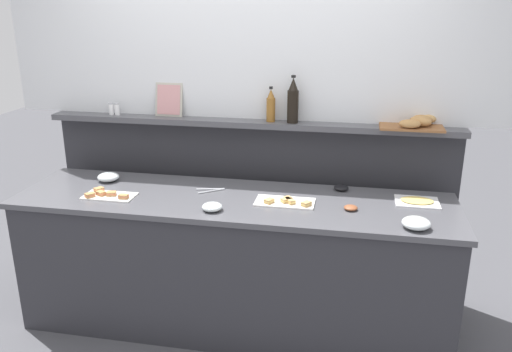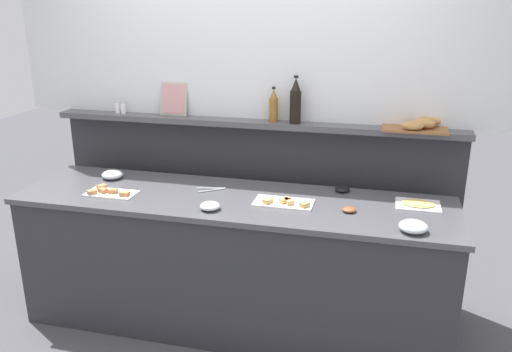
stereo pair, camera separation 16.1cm
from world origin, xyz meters
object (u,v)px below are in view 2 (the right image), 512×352
object	(u,v)px
glass_bowl_medium	(413,227)
wine_bottle_dark	(295,102)
vinegar_bottle_amber	(274,106)
sandwich_platter_side	(110,193)
condiment_bowl_red	(349,210)
framed_picture	(174,99)
pepper_shaker	(123,108)
sandwich_platter_front	(284,202)
condiment_bowl_dark	(342,189)
glass_bowl_small	(113,175)
salt_shaker	(117,107)
glass_bowl_large	(210,206)
cold_cuts_platter	(418,204)
bread_basket	(422,124)
serving_tongs	(212,189)

from	to	relation	value
glass_bowl_medium	wine_bottle_dark	bearing A→B (deg)	137.52
vinegar_bottle_amber	sandwich_platter_side	bearing A→B (deg)	-147.74
sandwich_platter_side	condiment_bowl_red	bearing A→B (deg)	2.78
sandwich_platter_side	framed_picture	size ratio (longest dim) A/B	1.38
glass_bowl_medium	pepper_shaker	world-z (taller)	pepper_shaker
sandwich_platter_front	framed_picture	size ratio (longest dim) A/B	1.55
condiment_bowl_dark	framed_picture	xyz separation A→B (m)	(-1.23, 0.22, 0.49)
glass_bowl_small	salt_shaker	distance (m)	0.52
condiment_bowl_red	vinegar_bottle_amber	bearing A→B (deg)	137.66
sandwich_platter_side	glass_bowl_medium	distance (m)	1.86
pepper_shaker	condiment_bowl_red	bearing A→B (deg)	-17.12
condiment_bowl_dark	condiment_bowl_red	bearing A→B (deg)	-78.34
condiment_bowl_dark	pepper_shaker	bearing A→B (deg)	173.46
vinegar_bottle_amber	salt_shaker	bearing A→B (deg)	179.97
glass_bowl_large	glass_bowl_medium	size ratio (longest dim) A/B	0.78
sandwich_platter_front	cold_cuts_platter	size ratio (longest dim) A/B	1.38
vinegar_bottle_amber	pepper_shaker	distance (m)	1.12
condiment_bowl_dark	vinegar_bottle_amber	bearing A→B (deg)	159.72
glass_bowl_large	bread_basket	xyz separation A→B (m)	(1.19, 0.69, 0.41)
vinegar_bottle_amber	sandwich_platter_front	bearing A→B (deg)	-69.89
vinegar_bottle_amber	bread_basket	distance (m)	0.96
wine_bottle_dark	pepper_shaker	xyz separation A→B (m)	(-1.26, 0.01, -0.10)
glass_bowl_small	condiment_bowl_red	distance (m)	1.65
sandwich_platter_front	pepper_shaker	bearing A→B (deg)	159.34
salt_shaker	glass_bowl_large	bearing A→B (deg)	-36.39
sandwich_platter_front	cold_cuts_platter	xyz separation A→B (m)	(0.78, 0.17, -0.00)
sandwich_platter_side	condiment_bowl_dark	size ratio (longest dim) A/B	3.38
condiment_bowl_dark	sandwich_platter_side	bearing A→B (deg)	-164.20
glass_bowl_small	bread_basket	size ratio (longest dim) A/B	0.37
condiment_bowl_red	wine_bottle_dark	world-z (taller)	wine_bottle_dark
serving_tongs	salt_shaker	world-z (taller)	salt_shaker
sandwich_platter_front	serving_tongs	distance (m)	0.52
sandwich_platter_side	vinegar_bottle_amber	bearing A→B (deg)	32.26
glass_bowl_small	wine_bottle_dark	distance (m)	1.36
condiment_bowl_red	pepper_shaker	distance (m)	1.81
cold_cuts_platter	bread_basket	xyz separation A→B (m)	(-0.00, 0.33, 0.42)
condiment_bowl_red	salt_shaker	world-z (taller)	salt_shaker
sandwich_platter_side	glass_bowl_medium	size ratio (longest dim) A/B	2.10
condiment_bowl_red	vinegar_bottle_amber	xyz separation A→B (m)	(-0.57, 0.52, 0.49)
condiment_bowl_dark	framed_picture	size ratio (longest dim) A/B	0.41
condiment_bowl_red	salt_shaker	xyz separation A→B (m)	(-1.73, 0.52, 0.42)
salt_shaker	sandwich_platter_side	bearing A→B (deg)	-69.33
sandwich_platter_front	bread_basket	world-z (taller)	bread_basket
cold_cuts_platter	serving_tongs	size ratio (longest dim) A/B	1.43
condiment_bowl_red	serving_tongs	distance (m)	0.91
condiment_bowl_dark	wine_bottle_dark	bearing A→B (deg)	153.45
sandwich_platter_front	glass_bowl_medium	size ratio (longest dim) A/B	2.35
glass_bowl_large	serving_tongs	xyz separation A→B (m)	(-0.10, 0.33, -0.02)
condiment_bowl_dark	framed_picture	distance (m)	1.35
wine_bottle_dark	framed_picture	bearing A→B (deg)	176.84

